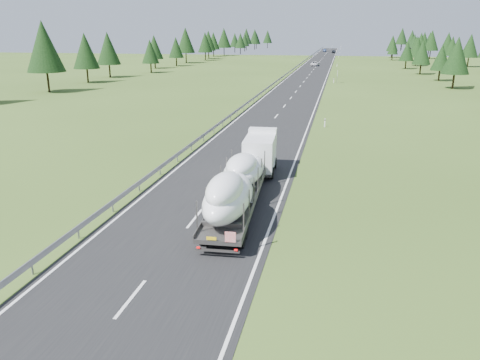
% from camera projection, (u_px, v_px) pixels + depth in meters
% --- Properties ---
extents(ground, '(400.00, 400.00, 0.00)m').
position_uv_depth(ground, '(195.00, 219.00, 27.94)').
color(ground, '#354E1A').
rests_on(ground, ground).
extents(road_surface, '(10.00, 400.00, 0.02)m').
position_uv_depth(road_surface, '(310.00, 74.00, 121.13)').
color(road_surface, black).
rests_on(road_surface, ground).
extents(guardrail, '(0.10, 400.00, 0.76)m').
position_uv_depth(guardrail, '(289.00, 72.00, 121.95)').
color(guardrail, slate).
rests_on(guardrail, ground).
extents(marker_posts, '(0.13, 350.08, 1.00)m').
position_uv_depth(marker_posts, '(338.00, 60.00, 170.94)').
color(marker_posts, silver).
rests_on(marker_posts, ground).
extents(highway_sign, '(0.08, 0.90, 2.60)m').
position_uv_depth(highway_sign, '(337.00, 74.00, 100.52)').
color(highway_sign, slate).
rests_on(highway_sign, ground).
extents(tree_line_right, '(27.65, 325.43, 12.60)m').
position_uv_depth(tree_line_right, '(467.00, 46.00, 124.28)').
color(tree_line_right, black).
rests_on(tree_line_right, ground).
extents(tree_line_left, '(15.00, 326.12, 12.62)m').
position_uv_depth(tree_line_left, '(183.00, 42.00, 156.78)').
color(tree_line_left, black).
rests_on(tree_line_left, ground).
extents(boat_truck, '(3.20, 17.36, 3.56)m').
position_uv_depth(boat_truck, '(242.00, 175.00, 29.93)').
color(boat_truck, white).
rests_on(boat_truck, ground).
extents(distant_van, '(2.72, 5.18, 1.39)m').
position_uv_depth(distant_van, '(315.00, 64.00, 151.03)').
color(distant_van, silver).
rests_on(distant_van, ground).
extents(distant_car_dark, '(2.07, 4.74, 1.59)m').
position_uv_depth(distant_car_dark, '(334.00, 51.00, 239.31)').
color(distant_car_dark, black).
rests_on(distant_car_dark, ground).
extents(distant_car_blue, '(1.95, 4.55, 1.46)m').
position_uv_depth(distant_car_blue, '(325.00, 50.00, 255.66)').
color(distant_car_blue, '#182543').
rests_on(distant_car_blue, ground).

